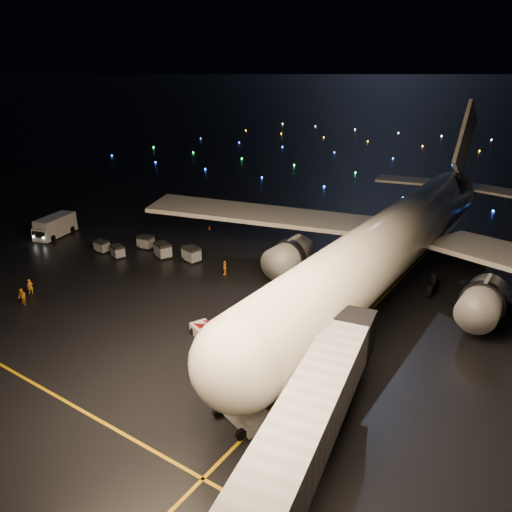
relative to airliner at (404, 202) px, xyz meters
The scene contains 19 objects.
lane_centre 13.99m from the airliner, 87.43° to the right, with size 0.25×80.00×0.02m, color #C98D07.
lane_cross 40.23m from the airliner, 114.97° to the right, with size 60.00×0.25×0.02m, color #C98D07.
airliner is the anchor object (origin of this frame).
pushback_tug 30.86m from the airliner, 90.97° to the right, with size 3.73×1.95×1.78m, color silver.
belt_loader 25.73m from the airliner, 113.15° to the right, with size 6.14×1.68×2.98m, color silver, non-canonical shape.
service_truck 48.45m from the airliner, 165.14° to the right, with size 2.51×7.95×2.93m, color silver.
crew_a 41.81m from the airliner, 140.79° to the right, with size 0.60×0.40×1.65m, color orange.
crew_b 41.80m from the airliner, 136.97° to the right, with size 0.88×0.69×1.82m, color orange.
crew_c 21.65m from the airliner, 150.12° to the right, with size 1.04×0.43×1.78m, color orange.
safety_cone_0 13.82m from the airliner, 125.39° to the right, with size 0.46×0.46×0.53m, color #FB5C08.
safety_cone_1 14.30m from the airliner, behind, with size 0.40×0.40×0.46m, color #FB5C08.
safety_cone_2 15.10m from the airliner, 156.37° to the right, with size 0.45×0.45×0.51m, color #FB5C08.
safety_cone_3 31.20m from the airliner, behind, with size 0.41×0.41×0.47m, color #FB5C08.
taxiway_lights 81.83m from the airliner, 98.15° to the left, with size 164.00×92.00×0.36m, color black, non-canonical shape.
baggage_cart_0 30.29m from the airliner, 160.11° to the right, with size 2.24×1.57×1.90m, color gray.
baggage_cart_1 26.39m from the airliner, 159.17° to the right, with size 2.23×1.56×1.89m, color gray.
baggage_cart_2 33.91m from the airliner, 164.55° to the right, with size 2.00×1.40×1.70m, color gray.
baggage_cart_3 35.84m from the airliner, 157.78° to the right, with size 1.86×1.30×1.58m, color gray.
baggage_cart_4 38.71m from the airliner, 159.84° to the right, with size 1.84×1.29×1.56m, color gray.
Camera 1 is at (27.65, -27.42, 23.57)m, focal length 35.00 mm.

